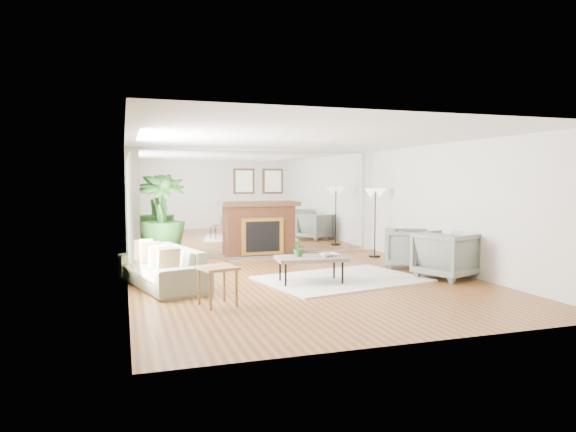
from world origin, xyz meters
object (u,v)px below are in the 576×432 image
object	(u,v)px
sofa	(162,267)
fireplace	(261,228)
armchair_front	(446,255)
side_table	(218,273)
potted_ficus	(162,218)
floor_lamp	(375,199)
coffee_table	(311,259)
armchair_back	(407,248)

from	to	relation	value
sofa	fireplace	bearing A→B (deg)	123.91
armchair_front	side_table	bearing A→B (deg)	77.98
potted_ficus	armchair_front	bearing A→B (deg)	-30.26
fireplace	floor_lamp	size ratio (longest dim) A/B	1.29
coffee_table	fireplace	bearing A→B (deg)	89.84
fireplace	side_table	world-z (taller)	fireplace
sofa	side_table	world-z (taller)	sofa
potted_ficus	floor_lamp	bearing A→B (deg)	-0.71
potted_ficus	sofa	bearing A→B (deg)	-94.57
armchair_front	potted_ficus	xyz separation A→B (m)	(-4.79, 2.79, 0.59)
armchair_back	armchair_front	world-z (taller)	armchair_front
side_table	floor_lamp	distance (m)	5.59
fireplace	armchair_front	world-z (taller)	fireplace
coffee_table	floor_lamp	bearing A→B (deg)	44.52
fireplace	floor_lamp	distance (m)	2.74
armchair_back	sofa	bearing A→B (deg)	122.08
fireplace	side_table	bearing A→B (deg)	-112.06
armchair_back	side_table	distance (m)	4.70
armchair_front	floor_lamp	xyz separation A→B (m)	(-0.02, 2.73, 0.93)
armchair_back	potted_ficus	bearing A→B (deg)	99.48
side_table	floor_lamp	world-z (taller)	floor_lamp
floor_lamp	coffee_table	bearing A→B (deg)	-135.48
armchair_back	floor_lamp	size ratio (longest dim) A/B	0.55
fireplace	sofa	distance (m)	3.76
fireplace	armchair_back	world-z (taller)	fireplace
sofa	armchair_front	world-z (taller)	armchair_front
fireplace	floor_lamp	bearing A→B (deg)	-21.10
sofa	side_table	bearing A→B (deg)	6.76
fireplace	coffee_table	xyz separation A→B (m)	(-0.01, -3.40, -0.23)
fireplace	armchair_back	xyz separation A→B (m)	(2.44, -2.41, -0.26)
coffee_table	armchair_front	distance (m)	2.52
sofa	side_table	distance (m)	1.74
sofa	armchair_back	xyz separation A→B (m)	(4.89, 0.41, 0.07)
armchair_back	potted_ficus	distance (m)	5.01
sofa	potted_ficus	xyz separation A→B (m)	(0.15, 1.93, 0.69)
floor_lamp	armchair_front	bearing A→B (deg)	-89.68
coffee_table	armchair_back	xyz separation A→B (m)	(2.45, 0.99, -0.04)
potted_ficus	floor_lamp	xyz separation A→B (m)	(4.77, -0.06, 0.34)
potted_ficus	floor_lamp	size ratio (longest dim) A/B	1.20
side_table	potted_ficus	xyz separation A→B (m)	(-0.50, 3.54, 0.54)
fireplace	sofa	world-z (taller)	fireplace
coffee_table	floor_lamp	size ratio (longest dim) A/B	0.78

